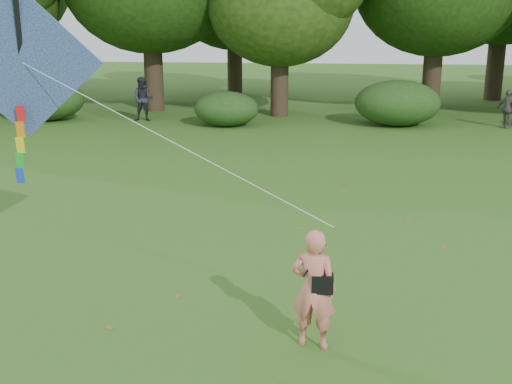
# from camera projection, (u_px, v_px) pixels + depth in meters

# --- Properties ---
(ground) EXTENTS (100.00, 100.00, 0.00)m
(ground) POSITION_uv_depth(u_px,v_px,m) (328.00, 324.00, 9.78)
(ground) COLOR #265114
(ground) RESTS_ON ground
(man_kite_flyer) EXTENTS (0.71, 0.54, 1.75)m
(man_kite_flyer) POSITION_uv_depth(u_px,v_px,m) (314.00, 289.00, 8.92)
(man_kite_flyer) COLOR #DC7767
(man_kite_flyer) RESTS_ON ground
(bystander_left) EXTENTS (0.98, 0.80, 1.88)m
(bystander_left) POSITION_uv_depth(u_px,v_px,m) (143.00, 99.00, 27.48)
(bystander_left) COLOR #252431
(bystander_left) RESTS_ON ground
(bystander_right) EXTENTS (0.86, 0.94, 1.54)m
(bystander_right) POSITION_uv_depth(u_px,v_px,m) (507.00, 109.00, 25.90)
(bystander_right) COLOR #625B57
(bystander_right) RESTS_ON ground
(crossbody_bag) EXTENTS (0.43, 0.20, 0.70)m
(crossbody_bag) POSITION_uv_depth(u_px,v_px,m) (322.00, 283.00, 8.85)
(crossbody_bag) COLOR black
(crossbody_bag) RESTS_ON ground
(flying_kite) EXTENTS (6.19, 2.07, 3.27)m
(flying_kite) POSITION_uv_depth(u_px,v_px,m) (22.00, 65.00, 10.11)
(flying_kite) COLOR #242D9F
(flying_kite) RESTS_ON ground
(shrub_band) EXTENTS (39.15, 3.22, 1.88)m
(shrub_band) POSITION_uv_depth(u_px,v_px,m) (307.00, 105.00, 26.46)
(shrub_band) COLOR #264919
(shrub_band) RESTS_ON ground
(fallen_leaves) EXTENTS (11.53, 15.09, 0.01)m
(fallen_leaves) POSITION_uv_depth(u_px,v_px,m) (315.00, 264.00, 12.07)
(fallen_leaves) COLOR brown
(fallen_leaves) RESTS_ON ground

